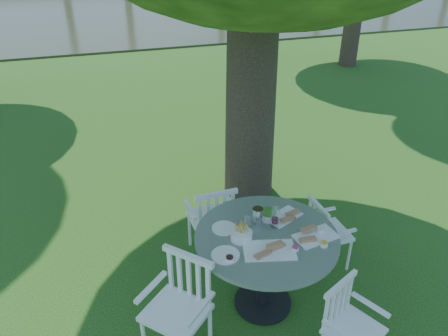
{
  "coord_description": "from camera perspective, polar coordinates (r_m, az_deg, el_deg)",
  "views": [
    {
      "loc": [
        -1.28,
        -3.96,
        3.32
      ],
      "look_at": [
        0.0,
        0.2,
        0.85
      ],
      "focal_mm": 35.0,
      "sensor_mm": 36.0,
      "label": 1
    }
  ],
  "objects": [
    {
      "name": "ground",
      "position": [
        5.32,
        0.64,
        -9.01
      ],
      "size": [
        140.0,
        140.0,
        0.0
      ],
      "primitive_type": "plane",
      "color": "#133C0C",
      "rests_on": "ground"
    },
    {
      "name": "table",
      "position": [
        4.1,
        5.47,
        -10.73
      ],
      "size": [
        1.3,
        1.3,
        0.85
      ],
      "color": "black",
      "rests_on": "ground"
    },
    {
      "name": "chair_ne",
      "position": [
        4.78,
        12.88,
        -7.81
      ],
      "size": [
        0.39,
        0.42,
        0.81
      ],
      "rotation": [
        0.0,
        0.0,
        -4.69
      ],
      "color": "white",
      "rests_on": "ground"
    },
    {
      "name": "chair_nw",
      "position": [
        4.74,
        -1.4,
        -6.42
      ],
      "size": [
        0.48,
        0.45,
        0.91
      ],
      "rotation": [
        0.0,
        0.0,
        -3.09
      ],
      "color": "white",
      "rests_on": "ground"
    },
    {
      "name": "chair_sw",
      "position": [
        3.83,
        -5.5,
        -16.64
      ],
      "size": [
        0.66,
        0.66,
        0.96
      ],
      "rotation": [
        0.0,
        0.0,
        -0.81
      ],
      "color": "white",
      "rests_on": "ground"
    },
    {
      "name": "chair_se",
      "position": [
        3.89,
        15.67,
        -18.56
      ],
      "size": [
        0.55,
        0.53,
        0.83
      ],
      "rotation": [
        0.0,
        0.0,
        0.45
      ],
      "color": "white",
      "rests_on": "ground"
    },
    {
      "name": "tableware",
      "position": [
        3.99,
        5.17,
        -8.01
      ],
      "size": [
        1.18,
        0.76,
        0.21
      ],
      "color": "white",
      "rests_on": "table"
    }
  ]
}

